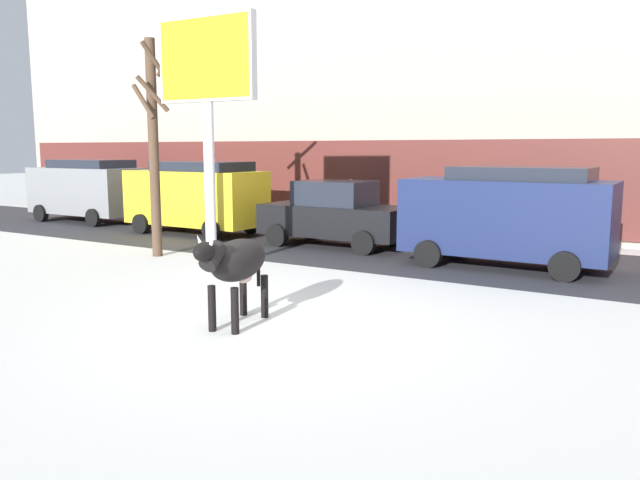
{
  "coord_description": "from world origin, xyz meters",
  "views": [
    {
      "loc": [
        5.46,
        -7.22,
        2.72
      ],
      "look_at": [
        -0.26,
        2.24,
        1.1
      ],
      "focal_mm": 35.03,
      "sensor_mm": 36.0,
      "label": 1
    }
  ],
  "objects_px": {
    "pedestrian_near_billboard": "(511,213)",
    "car_yellow_van": "(196,195)",
    "car_navy_van": "(507,214)",
    "car_black_sedan": "(335,214)",
    "billboard": "(207,75)",
    "bare_tree_left_lot": "(154,138)",
    "pedestrian_far_left": "(534,214)",
    "cow_black": "(236,262)",
    "car_grey_van": "(87,189)",
    "pedestrian_by_cars": "(351,205)"
  },
  "relations": [
    {
      "from": "billboard",
      "to": "bare_tree_left_lot",
      "type": "bearing_deg",
      "value": 163.6
    },
    {
      "from": "billboard",
      "to": "car_black_sedan",
      "type": "distance_m",
      "value": 5.63
    },
    {
      "from": "pedestrian_near_billboard",
      "to": "car_grey_van",
      "type": "bearing_deg",
      "value": -169.86
    },
    {
      "from": "car_black_sedan",
      "to": "pedestrian_far_left",
      "type": "xyz_separation_m",
      "value": [
        4.71,
        3.11,
        -0.03
      ]
    },
    {
      "from": "billboard",
      "to": "pedestrian_by_cars",
      "type": "distance_m",
      "value": 8.3
    },
    {
      "from": "car_yellow_van",
      "to": "car_navy_van",
      "type": "height_order",
      "value": "same"
    },
    {
      "from": "car_grey_van",
      "to": "car_navy_van",
      "type": "relative_size",
      "value": 1.0
    },
    {
      "from": "billboard",
      "to": "pedestrian_far_left",
      "type": "distance_m",
      "value": 9.89
    },
    {
      "from": "car_navy_van",
      "to": "car_yellow_van",
      "type": "bearing_deg",
      "value": 176.15
    },
    {
      "from": "car_navy_van",
      "to": "pedestrian_far_left",
      "type": "bearing_deg",
      "value": 93.48
    },
    {
      "from": "pedestrian_by_cars",
      "to": "pedestrian_near_billboard",
      "type": "bearing_deg",
      "value": 0.0
    },
    {
      "from": "car_yellow_van",
      "to": "car_navy_van",
      "type": "xyz_separation_m",
      "value": [
        10.08,
        -0.68,
        0.0
      ]
    },
    {
      "from": "pedestrian_near_billboard",
      "to": "bare_tree_left_lot",
      "type": "bearing_deg",
      "value": -136.26
    },
    {
      "from": "pedestrian_near_billboard",
      "to": "bare_tree_left_lot",
      "type": "height_order",
      "value": "bare_tree_left_lot"
    },
    {
      "from": "pedestrian_far_left",
      "to": "bare_tree_left_lot",
      "type": "xyz_separation_m",
      "value": [
        -7.77,
        -6.84,
        2.11
      ]
    },
    {
      "from": "pedestrian_near_billboard",
      "to": "pedestrian_far_left",
      "type": "height_order",
      "value": "same"
    },
    {
      "from": "car_black_sedan",
      "to": "pedestrian_near_billboard",
      "type": "xyz_separation_m",
      "value": [
        4.08,
        3.11,
        -0.03
      ]
    },
    {
      "from": "car_yellow_van",
      "to": "pedestrian_by_cars",
      "type": "height_order",
      "value": "car_yellow_van"
    },
    {
      "from": "car_yellow_van",
      "to": "billboard",
      "type": "bearing_deg",
      "value": -44.86
    },
    {
      "from": "pedestrian_far_left",
      "to": "bare_tree_left_lot",
      "type": "bearing_deg",
      "value": -138.66
    },
    {
      "from": "cow_black",
      "to": "bare_tree_left_lot",
      "type": "height_order",
      "value": "bare_tree_left_lot"
    },
    {
      "from": "pedestrian_near_billboard",
      "to": "car_navy_van",
      "type": "bearing_deg",
      "value": -77.24
    },
    {
      "from": "bare_tree_left_lot",
      "to": "car_navy_van",
      "type": "bearing_deg",
      "value": 20.83
    },
    {
      "from": "billboard",
      "to": "pedestrian_near_billboard",
      "type": "xyz_separation_m",
      "value": [
        4.78,
        7.54,
        -3.43
      ]
    },
    {
      "from": "billboard",
      "to": "pedestrian_near_billboard",
      "type": "relative_size",
      "value": 3.21
    },
    {
      "from": "car_grey_van",
      "to": "car_black_sedan",
      "type": "distance_m",
      "value": 10.95
    },
    {
      "from": "pedestrian_by_cars",
      "to": "car_navy_van",
      "type": "bearing_deg",
      "value": -31.78
    },
    {
      "from": "pedestrian_near_billboard",
      "to": "car_yellow_van",
      "type": "bearing_deg",
      "value": -161.33
    },
    {
      "from": "car_navy_van",
      "to": "pedestrian_by_cars",
      "type": "distance_m",
      "value": 7.21
    },
    {
      "from": "billboard",
      "to": "pedestrian_near_billboard",
      "type": "bearing_deg",
      "value": 57.63
    },
    {
      "from": "cow_black",
      "to": "bare_tree_left_lot",
      "type": "relative_size",
      "value": 0.34
    },
    {
      "from": "billboard",
      "to": "car_yellow_van",
      "type": "xyz_separation_m",
      "value": [
        -4.44,
        4.42,
        -3.07
      ]
    },
    {
      "from": "pedestrian_near_billboard",
      "to": "pedestrian_far_left",
      "type": "bearing_deg",
      "value": 0.0
    },
    {
      "from": "car_navy_van",
      "to": "car_black_sedan",
      "type": "bearing_deg",
      "value": 172.07
    },
    {
      "from": "car_navy_van",
      "to": "pedestrian_by_cars",
      "type": "relative_size",
      "value": 2.67
    },
    {
      "from": "car_grey_van",
      "to": "pedestrian_near_billboard",
      "type": "bearing_deg",
      "value": 10.14
    },
    {
      "from": "pedestrian_far_left",
      "to": "car_grey_van",
      "type": "bearing_deg",
      "value": -170.26
    },
    {
      "from": "cow_black",
      "to": "car_grey_van",
      "type": "xyz_separation_m",
      "value": [
        -13.58,
        8.09,
        0.25
      ]
    },
    {
      "from": "car_grey_van",
      "to": "pedestrian_by_cars",
      "type": "relative_size",
      "value": 2.67
    },
    {
      "from": "car_grey_van",
      "to": "car_yellow_van",
      "type": "distance_m",
      "value": 5.81
    },
    {
      "from": "pedestrian_far_left",
      "to": "billboard",
      "type": "bearing_deg",
      "value": -125.65
    },
    {
      "from": "car_yellow_van",
      "to": "car_grey_van",
      "type": "bearing_deg",
      "value": 175.78
    },
    {
      "from": "pedestrian_near_billboard",
      "to": "pedestrian_by_cars",
      "type": "height_order",
      "value": "same"
    },
    {
      "from": "car_grey_van",
      "to": "pedestrian_near_billboard",
      "type": "xyz_separation_m",
      "value": [
        15.02,
        2.69,
        -0.36
      ]
    },
    {
      "from": "billboard",
      "to": "car_black_sedan",
      "type": "bearing_deg",
      "value": 81.06
    },
    {
      "from": "car_grey_van",
      "to": "car_black_sedan",
      "type": "bearing_deg",
      "value": -2.19
    },
    {
      "from": "car_navy_van",
      "to": "pedestrian_by_cars",
      "type": "height_order",
      "value": "car_navy_van"
    },
    {
      "from": "billboard",
      "to": "pedestrian_far_left",
      "type": "relative_size",
      "value": 3.21
    },
    {
      "from": "car_black_sedan",
      "to": "pedestrian_by_cars",
      "type": "bearing_deg",
      "value": 110.86
    },
    {
      "from": "car_navy_van",
      "to": "pedestrian_far_left",
      "type": "relative_size",
      "value": 2.67
    }
  ]
}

